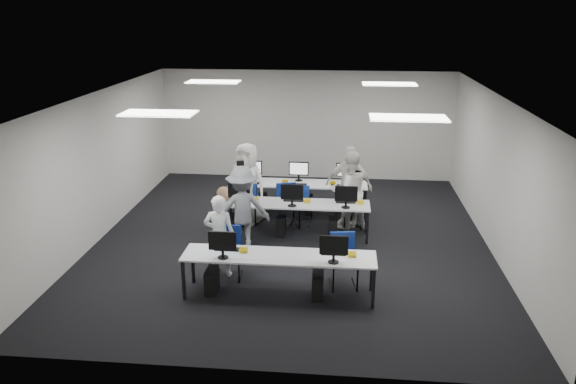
# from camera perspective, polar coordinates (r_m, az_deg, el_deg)

# --- Properties ---
(room) EXTENTS (9.00, 9.02, 3.00)m
(room) POSITION_cam_1_polar(r_m,az_deg,el_deg) (11.28, 0.41, 2.22)
(room) COLOR black
(room) RESTS_ON ground
(ceiling_panels) EXTENTS (5.20, 4.60, 0.02)m
(ceiling_panels) POSITION_cam_1_polar(r_m,az_deg,el_deg) (10.96, 0.43, 9.70)
(ceiling_panels) COLOR white
(ceiling_panels) RESTS_ON room
(desk_front) EXTENTS (3.20, 0.70, 0.73)m
(desk_front) POSITION_cam_1_polar(r_m,az_deg,el_deg) (9.33, -0.92, -6.73)
(desk_front) COLOR silver
(desk_front) RESTS_ON ground
(desk_mid) EXTENTS (3.20, 0.70, 0.73)m
(desk_mid) POSITION_cam_1_polar(r_m,az_deg,el_deg) (11.73, 0.49, -1.35)
(desk_mid) COLOR silver
(desk_mid) RESTS_ON ground
(desk_back) EXTENTS (3.20, 0.70, 0.73)m
(desk_back) POSITION_cam_1_polar(r_m,az_deg,el_deg) (13.05, 1.03, 0.71)
(desk_back) COLOR silver
(desk_back) RESTS_ON ground
(equipment_front) EXTENTS (2.51, 0.41, 1.19)m
(equipment_front) POSITION_cam_1_polar(r_m,az_deg,el_deg) (9.48, -2.09, -8.49)
(equipment_front) COLOR #0C4AA1
(equipment_front) RESTS_ON desk_front
(equipment_mid) EXTENTS (2.91, 0.41, 1.19)m
(equipment_mid) POSITION_cam_1_polar(r_m,az_deg,el_deg) (11.84, -0.45, -2.82)
(equipment_mid) COLOR white
(equipment_mid) RESTS_ON desk_mid
(equipment_back) EXTENTS (2.91, 0.41, 1.19)m
(equipment_back) POSITION_cam_1_polar(r_m,az_deg,el_deg) (13.15, 1.86, -0.62)
(equipment_back) COLOR white
(equipment_back) RESTS_ON desk_back
(chair_0) EXTENTS (0.48, 0.52, 0.92)m
(chair_0) POSITION_cam_1_polar(r_m,az_deg,el_deg) (10.17, -6.03, -7.06)
(chair_0) COLOR navy
(chair_0) RESTS_ON ground
(chair_1) EXTENTS (0.53, 0.56, 0.93)m
(chair_1) POSITION_cam_1_polar(r_m,az_deg,el_deg) (9.85, 5.65, -7.90)
(chair_1) COLOR navy
(chair_1) RESTS_ON ground
(chair_2) EXTENTS (0.54, 0.56, 0.84)m
(chair_2) POSITION_cam_1_polar(r_m,az_deg,el_deg) (12.57, -4.38, -2.05)
(chair_2) COLOR navy
(chair_2) RESTS_ON ground
(chair_3) EXTENTS (0.59, 0.61, 0.93)m
(chair_3) POSITION_cam_1_polar(r_m,az_deg,el_deg) (12.39, -0.01, -2.15)
(chair_3) COLOR navy
(chair_3) RESTS_ON ground
(chair_4) EXTENTS (0.50, 0.52, 0.83)m
(chair_4) POSITION_cam_1_polar(r_m,az_deg,el_deg) (12.43, 6.38, -2.37)
(chair_4) COLOR navy
(chair_4) RESTS_ON ground
(chair_5) EXTENTS (0.60, 0.63, 0.94)m
(chair_5) POSITION_cam_1_polar(r_m,az_deg,el_deg) (12.74, -3.59, -1.59)
(chair_5) COLOR navy
(chair_5) RESTS_ON ground
(chair_6) EXTENTS (0.51, 0.55, 0.94)m
(chair_6) POSITION_cam_1_polar(r_m,az_deg,el_deg) (12.55, 1.31, -1.87)
(chair_6) COLOR navy
(chair_6) RESTS_ON ground
(chair_7) EXTENTS (0.52, 0.55, 0.85)m
(chair_7) POSITION_cam_1_polar(r_m,az_deg,el_deg) (12.51, 6.00, -2.17)
(chair_7) COLOR navy
(chair_7) RESTS_ON ground
(handbag) EXTENTS (0.42, 0.32, 0.30)m
(handbag) POSITION_cam_1_polar(r_m,az_deg,el_deg) (11.91, -6.46, -0.15)
(handbag) COLOR olive
(handbag) RESTS_ON desk_mid
(student_0) EXTENTS (0.56, 0.37, 1.52)m
(student_0) POSITION_cam_1_polar(r_m,az_deg,el_deg) (10.07, -6.96, -4.43)
(student_0) COLOR silver
(student_0) RESTS_ON ground
(student_1) EXTENTS (1.00, 0.88, 1.73)m
(student_1) POSITION_cam_1_polar(r_m,az_deg,el_deg) (12.14, 6.25, 0.16)
(student_1) COLOR silver
(student_1) RESTS_ON ground
(student_2) EXTENTS (1.03, 0.84, 1.83)m
(student_2) POSITION_cam_1_polar(r_m,az_deg,el_deg) (12.40, -4.16, 0.84)
(student_2) COLOR silver
(student_2) RESTS_ON ground
(student_3) EXTENTS (1.14, 0.75, 1.80)m
(student_3) POSITION_cam_1_polar(r_m,az_deg,el_deg) (12.33, 6.19, 0.60)
(student_3) COLOR silver
(student_3) RESTS_ON ground
(photographer) EXTENTS (1.21, 0.90, 1.68)m
(photographer) POSITION_cam_1_polar(r_m,az_deg,el_deg) (11.09, -4.66, -1.73)
(photographer) COLOR gray
(photographer) RESTS_ON ground
(dslr_camera) EXTENTS (0.18, 0.21, 0.10)m
(dslr_camera) POSITION_cam_1_polar(r_m,az_deg,el_deg) (10.99, -4.88, 2.98)
(dslr_camera) COLOR black
(dslr_camera) RESTS_ON photographer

